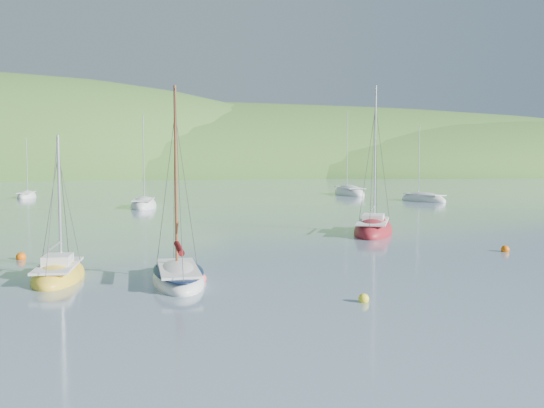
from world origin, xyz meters
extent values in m
plane|color=slate|center=(0.00, 0.00, 0.00)|extent=(700.00, 700.00, 0.00)
ellipsoid|color=#2B6125|center=(0.00, 170.00, 0.00)|extent=(440.00, 110.00, 44.00)
ellipsoid|color=#2B6125|center=(90.00, 160.00, 0.00)|extent=(240.00, 100.00, 34.00)
ellipsoid|color=white|center=(-3.32, 2.20, 0.10)|extent=(2.37, 5.75, 1.39)
cube|color=silver|center=(-3.31, 2.09, 0.60)|extent=(1.77, 4.48, 0.10)
cylinder|color=brown|center=(-3.35, 2.88, 4.33)|extent=(0.12, 0.12, 7.54)
ellipsoid|color=#0A1836|center=(-3.32, 2.20, 0.50)|extent=(2.32, 5.70, 0.24)
cylinder|color=#5C0B0C|center=(-3.28, 1.52, 1.51)|extent=(0.38, 2.72, 0.24)
ellipsoid|color=maroon|center=(9.99, 16.11, 0.14)|extent=(5.22, 7.73, 2.02)
cube|color=silver|center=(9.93, 15.97, 0.86)|extent=(3.99, 6.00, 0.10)
cylinder|color=silver|center=(10.34, 16.92, 5.40)|extent=(0.12, 0.12, 9.17)
cube|color=silver|center=(9.93, 15.97, 1.10)|extent=(2.08, 2.43, 0.42)
cylinder|color=silver|center=(9.64, 15.30, 1.77)|extent=(1.48, 3.27, 0.09)
ellipsoid|color=yellow|center=(-8.29, 3.71, 0.10)|extent=(2.12, 5.07, 1.37)
cube|color=silver|center=(-8.29, 3.61, 0.59)|extent=(1.58, 3.95, 0.10)
cylinder|color=silver|center=(-8.27, 4.31, 3.32)|extent=(0.12, 0.12, 5.52)
cube|color=silver|center=(-8.29, 3.61, 0.83)|extent=(1.12, 1.43, 0.42)
cylinder|color=silver|center=(-8.30, 3.11, 1.50)|extent=(0.15, 2.41, 0.09)
ellipsoid|color=white|center=(-6.08, 40.46, 0.14)|extent=(2.86, 7.30, 1.96)
cube|color=silver|center=(-6.09, 40.31, 0.83)|extent=(2.15, 5.69, 0.10)
cylinder|color=silver|center=(-6.04, 41.32, 5.11)|extent=(0.12, 0.12, 8.63)
ellipsoid|color=white|center=(20.85, 56.74, 0.17)|extent=(3.26, 8.83, 2.38)
cube|color=silver|center=(20.86, 56.57, 1.01)|extent=(2.44, 6.89, 0.10)
cylinder|color=silver|center=(20.83, 57.80, 6.23)|extent=(0.12, 0.12, 10.53)
ellipsoid|color=white|center=(-21.28, 58.23, 0.11)|extent=(2.13, 5.82, 1.58)
cube|color=silver|center=(-21.28, 58.11, 0.68)|extent=(1.59, 4.54, 0.10)
cylinder|color=silver|center=(-21.29, 58.92, 4.11)|extent=(0.12, 0.12, 6.95)
ellipsoid|color=white|center=(25.84, 43.79, 0.13)|extent=(4.59, 7.19, 1.85)
cube|color=silver|center=(25.89, 43.66, 0.79)|extent=(3.51, 5.58, 0.10)
cylinder|color=silver|center=(25.56, 44.55, 4.82)|extent=(0.12, 0.12, 8.14)
sphere|color=yellow|center=(3.11, -2.43, 0.12)|extent=(0.38, 0.38, 0.38)
sphere|color=#F64D49|center=(-2.36, 2.18, 0.12)|extent=(0.41, 0.41, 0.41)
sphere|color=#E85B04|center=(14.42, 7.31, 0.12)|extent=(0.45, 0.45, 0.45)
sphere|color=#E85B04|center=(-11.01, 9.16, 0.12)|extent=(0.48, 0.48, 0.48)
camera|label=1|loc=(-3.74, -22.72, 5.14)|focal=40.00mm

